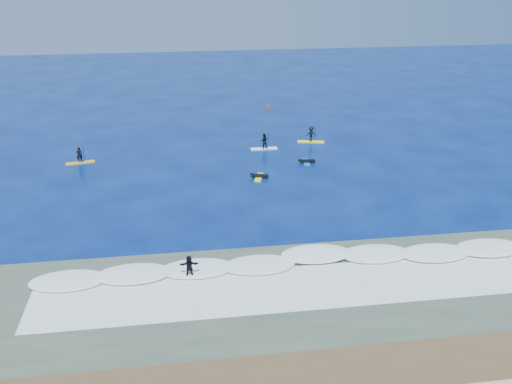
{
  "coord_description": "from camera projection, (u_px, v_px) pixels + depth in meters",
  "views": [
    {
      "loc": [
        -7.88,
        -42.17,
        18.82
      ],
      "look_at": [
        -1.55,
        0.93,
        0.6
      ],
      "focal_mm": 40.0,
      "sensor_mm": 36.0,
      "label": 1
    }
  ],
  "objects": [
    {
      "name": "breaking_wave",
      "position": [
        303.0,
        262.0,
        37.68
      ],
      "size": [
        40.0,
        6.0,
        0.3
      ],
      "primitive_type": "cube",
      "color": "white",
      "rests_on": "ground"
    },
    {
      "name": "marker_buoy",
      "position": [
        268.0,
        106.0,
        75.15
      ],
      "size": [
        0.29,
        0.29,
        0.69
      ],
      "rotation": [
        0.0,
        0.0,
        0.31
      ],
      "color": "#DB4313",
      "rests_on": "ground"
    },
    {
      "name": "sup_paddler_left",
      "position": [
        80.0,
        157.0,
        55.26
      ],
      "size": [
        2.81,
        1.22,
        1.91
      ],
      "rotation": [
        0.0,
        0.0,
        0.2
      ],
      "color": "gold",
      "rests_on": "ground"
    },
    {
      "name": "sup_paddler_right",
      "position": [
        311.0,
        135.0,
        61.38
      ],
      "size": [
        2.94,
        1.31,
        2.0
      ],
      "rotation": [
        0.0,
        0.0,
        -0.22
      ],
      "color": "#FDF91B",
      "rests_on": "ground"
    },
    {
      "name": "prone_paddler_near",
      "position": [
        259.0,
        176.0,
        51.8
      ],
      "size": [
        1.7,
        2.23,
        0.45
      ],
      "rotation": [
        0.0,
        0.0,
        1.29
      ],
      "color": "#EEF51A",
      "rests_on": "ground"
    },
    {
      "name": "wave_surfer",
      "position": [
        189.0,
        267.0,
        35.5
      ],
      "size": [
        1.98,
        0.57,
        1.42
      ],
      "rotation": [
        0.0,
        0.0,
        -0.01
      ],
      "color": "white",
      "rests_on": "breaking_wave"
    },
    {
      "name": "whitewater",
      "position": [
        314.0,
        286.0,
        34.94
      ],
      "size": [
        34.0,
        5.0,
        0.02
      ],
      "primitive_type": "cube",
      "color": "silver",
      "rests_on": "ground"
    },
    {
      "name": "sup_paddler_center",
      "position": [
        264.0,
        142.0,
        59.22
      ],
      "size": [
        2.79,
        0.75,
        1.95
      ],
      "rotation": [
        0.0,
        0.0,
        0.02
      ],
      "color": "white",
      "rests_on": "ground"
    },
    {
      "name": "shallow_water",
      "position": [
        318.0,
        295.0,
        34.03
      ],
      "size": [
        90.0,
        13.0,
        0.01
      ],
      "primitive_type": "cube",
      "color": "#34483B",
      "rests_on": "ground"
    },
    {
      "name": "prone_paddler_far",
      "position": [
        307.0,
        162.0,
        55.49
      ],
      "size": [
        1.68,
        2.16,
        0.44
      ],
      "rotation": [
        0.0,
        0.0,
        1.45
      ],
      "color": "blue",
      "rests_on": "ground"
    },
    {
      "name": "wet_sand_strip",
      "position": [
        356.0,
        381.0,
        27.19
      ],
      "size": [
        90.0,
        5.0,
        0.08
      ],
      "primitive_type": "cube",
      "color": "#4F3E25",
      "rests_on": "ground"
    },
    {
      "name": "ground",
      "position": [
        276.0,
        202.0,
        46.81
      ],
      "size": [
        160.0,
        160.0,
        0.0
      ],
      "primitive_type": "plane",
      "color": "#04144C",
      "rests_on": "ground"
    }
  ]
}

